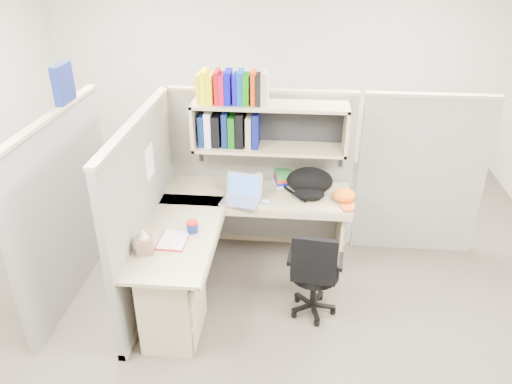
# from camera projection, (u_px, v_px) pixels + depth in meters

# --- Properties ---
(ground) EXTENTS (6.00, 6.00, 0.00)m
(ground) POSITION_uv_depth(u_px,v_px,m) (251.00, 293.00, 4.52)
(ground) COLOR #342E28
(ground) RESTS_ON ground
(room_shell) EXTENTS (6.00, 6.00, 6.00)m
(room_shell) POSITION_uv_depth(u_px,v_px,m) (251.00, 124.00, 3.77)
(room_shell) COLOR #AEA89D
(room_shell) RESTS_ON ground
(cubicle) EXTENTS (3.79, 1.84, 1.95)m
(cubicle) POSITION_uv_depth(u_px,v_px,m) (216.00, 180.00, 4.53)
(cubicle) COLOR slate
(cubicle) RESTS_ON ground
(desk) EXTENTS (1.74, 1.75, 0.73)m
(desk) POSITION_uv_depth(u_px,v_px,m) (198.00, 270.00, 4.10)
(desk) COLOR tan
(desk) RESTS_ON ground
(laptop) EXTENTS (0.40, 0.40, 0.24)m
(laptop) POSITION_uv_depth(u_px,v_px,m) (240.00, 191.00, 4.46)
(laptop) COLOR #ADACB1
(laptop) RESTS_ON desk
(backpack) EXTENTS (0.51, 0.45, 0.25)m
(backpack) POSITION_uv_depth(u_px,v_px,m) (310.00, 184.00, 4.57)
(backpack) COLOR black
(backpack) RESTS_ON desk
(orange_cap) EXTENTS (0.27, 0.29, 0.11)m
(orange_cap) POSITION_uv_depth(u_px,v_px,m) (344.00, 195.00, 4.52)
(orange_cap) COLOR #DB5813
(orange_cap) RESTS_ON desk
(snack_canister) EXTENTS (0.10, 0.10, 0.09)m
(snack_canister) POSITION_uv_depth(u_px,v_px,m) (192.00, 226.00, 4.06)
(snack_canister) COLOR navy
(snack_canister) RESTS_ON desk
(tissue_box) EXTENTS (0.16, 0.16, 0.20)m
(tissue_box) POSITION_uv_depth(u_px,v_px,m) (144.00, 241.00, 3.78)
(tissue_box) COLOR #906B51
(tissue_box) RESTS_ON desk
(mouse) EXTENTS (0.10, 0.07, 0.03)m
(mouse) POSITION_uv_depth(u_px,v_px,m) (266.00, 201.00, 4.50)
(mouse) COLOR #9CB7DE
(mouse) RESTS_ON desk
(paper_cup) EXTENTS (0.08, 0.08, 0.10)m
(paper_cup) POSITION_uv_depth(u_px,v_px,m) (259.00, 179.00, 4.83)
(paper_cup) COLOR white
(paper_cup) RESTS_ON desk
(book_stack) EXTENTS (0.24, 0.29, 0.12)m
(book_stack) POSITION_uv_depth(u_px,v_px,m) (284.00, 178.00, 4.83)
(book_stack) COLOR slate
(book_stack) RESTS_ON desk
(loose_paper) EXTENTS (0.22, 0.28, 0.00)m
(loose_paper) POSITION_uv_depth(u_px,v_px,m) (173.00, 240.00, 3.97)
(loose_paper) COLOR silver
(loose_paper) RESTS_ON desk
(task_chair) EXTENTS (0.46, 0.43, 0.86)m
(task_chair) POSITION_uv_depth(u_px,v_px,m) (313.00, 286.00, 4.13)
(task_chair) COLOR black
(task_chair) RESTS_ON ground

